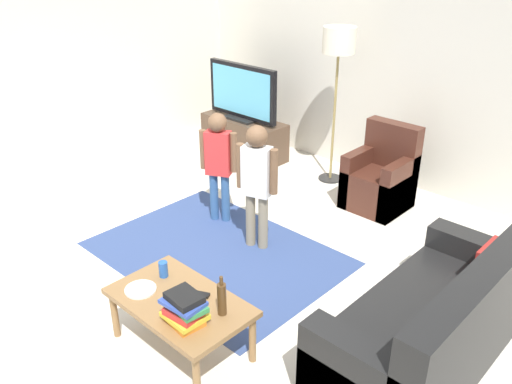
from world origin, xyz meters
TOP-DOWN VIEW (x-y plane):
  - ground at (0.00, 0.00)m, footprint 7.80×7.80m
  - wall_back at (0.00, 3.00)m, footprint 6.00×0.12m
  - wall_left at (-3.00, 0.00)m, footprint 0.12×6.00m
  - area_rug at (-0.29, 0.38)m, footprint 2.20×1.60m
  - tv_stand at (-1.82, 2.30)m, footprint 1.20×0.44m
  - tv at (-1.82, 2.28)m, footprint 1.10×0.28m
  - couch at (1.82, 0.46)m, footprint 0.80×1.80m
  - armchair at (0.27, 2.26)m, footprint 0.60×0.60m
  - floor_lamp at (-0.52, 2.45)m, footprint 0.36×0.36m
  - child_near_tv at (-0.74, 0.85)m, footprint 0.35×0.23m
  - child_center at (-0.12, 0.73)m, footprint 0.38×0.21m
  - coffee_table at (0.45, -0.64)m, footprint 1.00×0.60m
  - book_stack at (0.66, -0.76)m, footprint 0.29×0.23m
  - bottle at (0.77, -0.54)m, footprint 0.06×0.06m
  - tv_remote at (0.50, -0.52)m, footprint 0.17×0.12m
  - soda_can at (0.15, -0.54)m, footprint 0.07×0.07m
  - plate at (0.17, -0.76)m, footprint 0.22×0.22m

SIDE VIEW (x-z plane):
  - ground at x=0.00m, z-range 0.00..0.00m
  - area_rug at x=-0.29m, z-range 0.00..0.01m
  - tv_stand at x=-1.82m, z-range -0.01..0.49m
  - couch at x=1.82m, z-range -0.14..0.72m
  - armchair at x=0.27m, z-range -0.15..0.75m
  - coffee_table at x=0.45m, z-range 0.16..0.58m
  - plate at x=0.17m, z-range 0.42..0.44m
  - tv_remote at x=0.50m, z-range 0.42..0.44m
  - soda_can at x=0.15m, z-range 0.42..0.54m
  - book_stack at x=0.66m, z-range 0.42..0.63m
  - bottle at x=0.77m, z-range 0.40..0.69m
  - child_near_tv at x=-0.74m, z-range 0.12..1.26m
  - child_center at x=-0.12m, z-range 0.12..1.32m
  - tv at x=-1.82m, z-range 0.49..1.20m
  - wall_back at x=0.00m, z-range 0.00..2.70m
  - wall_left at x=-3.00m, z-range 0.00..2.70m
  - floor_lamp at x=-0.52m, z-range 0.65..2.43m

